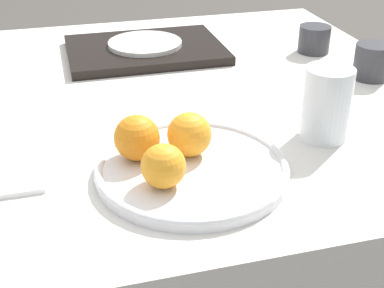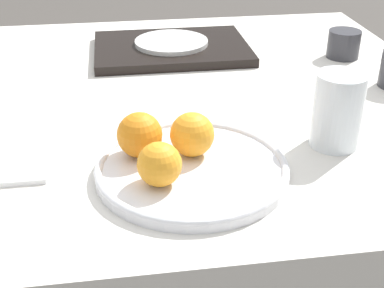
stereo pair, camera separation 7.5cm
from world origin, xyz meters
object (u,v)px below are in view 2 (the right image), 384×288
Objects in this scene: orange_1 at (159,164)px; side_plate at (171,42)px; orange_0 at (192,134)px; orange_2 at (140,135)px; napkin at (9,164)px; water_glass at (337,111)px; serving_tray at (171,48)px; fruit_platter at (192,168)px; cup_1 at (344,44)px.

side_plate is at bearing 81.89° from orange_1.
orange_0 is 0.98× the size of orange_2.
orange_2 is 0.20m from napkin.
orange_1 is at bearing -75.54° from orange_2.
orange_0 is at bearing -174.99° from water_glass.
fruit_platter is at bearing -93.39° from serving_tray.
orange_1 is 0.67m from cup_1.
fruit_platter is at bearing -98.79° from orange_0.
serving_tray is at bearing 81.89° from orange_1.
side_plate is (0.03, 0.50, -0.02)m from orange_0.
orange_2 is 0.31m from water_glass.
water_glass is (0.29, 0.09, 0.02)m from orange_1.
side_plate is at bearing 87.00° from orange_0.
water_glass is (0.24, 0.06, 0.05)m from fruit_platter.
cup_1 is (0.18, 0.39, -0.03)m from water_glass.
water_glass reaches higher than orange_1.
orange_1 is at bearing -98.11° from side_plate.
serving_tray is 0.39m from cup_1.
orange_0 reaches higher than fruit_platter.
orange_2 reaches higher than cup_1.
water_glass is at bearing -66.76° from serving_tray.
water_glass is at bearing 13.24° from fruit_platter.
fruit_platter is 0.53m from serving_tray.
water_glass is 0.34× the size of serving_tray.
serving_tray is at bearing 57.77° from napkin.
side_plate is at bearing 166.92° from cup_1.
orange_0 reaches higher than side_plate.
cup_1 reaches higher than serving_tray.
orange_0 is 0.57× the size of napkin.
side_plate is at bearing 78.14° from orange_2.
orange_1 is (-0.05, -0.04, 0.03)m from fruit_platter.
serving_tray is (0.10, 0.49, -0.04)m from orange_2.
orange_0 is 0.08m from orange_2.
orange_1 reaches higher than fruit_platter.
orange_1 is at bearing -126.82° from orange_0.
fruit_platter is at bearing -166.76° from water_glass.
orange_0 is 0.58m from cup_1.
side_plate is (-0.20, 0.48, -0.03)m from water_glass.
napkin is (-0.22, 0.10, -0.04)m from orange_1.
orange_1 is (-0.06, -0.07, -0.00)m from orange_0.
fruit_platter is 3.90× the size of cup_1.
orange_1 reaches higher than cup_1.
serving_tray is 0.02m from side_plate.
orange_0 reaches higher than napkin.
water_glass reaches higher than cup_1.
orange_2 is 0.40× the size of side_plate.
orange_1 is at bearing -98.11° from serving_tray.
fruit_platter is 2.41× the size of napkin.
napkin is at bearing -122.23° from side_plate.
side_plate is (0.08, 0.57, -0.02)m from orange_1.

